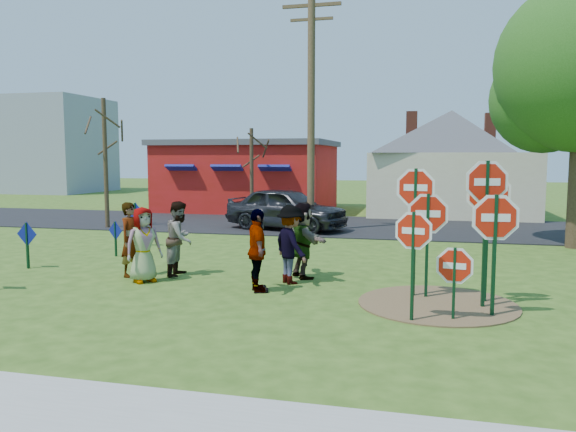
# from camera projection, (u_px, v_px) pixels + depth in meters

# --- Properties ---
(ground) EXTENTS (120.00, 120.00, 0.00)m
(ground) POSITION_uv_depth(u_px,v_px,m) (242.00, 282.00, 13.42)
(ground) COLOR #324F16
(ground) RESTS_ON ground
(sidewalk) EXTENTS (22.00, 1.80, 0.08)m
(sidewalk) POSITION_uv_depth(u_px,v_px,m) (46.00, 414.00, 6.46)
(sidewalk) COLOR #9E9E99
(sidewalk) RESTS_ON ground
(road) EXTENTS (120.00, 7.50, 0.04)m
(road) POSITION_uv_depth(u_px,v_px,m) (325.00, 225.00, 24.53)
(road) COLOR black
(road) RESTS_ON ground
(dirt_patch) EXTENTS (3.20, 3.20, 0.03)m
(dirt_patch) POSITION_uv_depth(u_px,v_px,m) (437.00, 304.00, 11.40)
(dirt_patch) COLOR brown
(dirt_patch) RESTS_ON ground
(red_building) EXTENTS (9.40, 7.69, 3.90)m
(red_building) POSITION_uv_depth(u_px,v_px,m) (249.00, 175.00, 31.89)
(red_building) COLOR #9F180F
(red_building) RESTS_ON ground
(cream_house) EXTENTS (9.40, 9.40, 6.50)m
(cream_house) POSITION_uv_depth(u_px,v_px,m) (451.00, 158.00, 29.22)
(cream_house) COLOR beige
(cream_house) RESTS_ON ground
(distant_building) EXTENTS (10.00, 8.00, 8.00)m
(distant_building) POSITION_uv_depth(u_px,v_px,m) (43.00, 145.00, 48.55)
(distant_building) COLOR #8C939E
(distant_building) RESTS_ON ground
(stop_sign_a) EXTENTS (0.91, 0.26, 2.14)m
(stop_sign_a) POSITION_uv_depth(u_px,v_px,m) (413.00, 241.00, 10.08)
(stop_sign_a) COLOR #0E331B
(stop_sign_a) RESTS_ON ground
(stop_sign_b) EXTENTS (1.11, 0.15, 2.90)m
(stop_sign_b) POSITION_uv_depth(u_px,v_px,m) (415.00, 199.00, 11.85)
(stop_sign_b) COLOR #0E331B
(stop_sign_b) RESTS_ON ground
(stop_sign_c) EXTENTS (1.19, 0.14, 2.85)m
(stop_sign_c) POSITION_uv_depth(u_px,v_px,m) (488.00, 207.00, 11.38)
(stop_sign_c) COLOR #0E331B
(stop_sign_c) RESTS_ON ground
(stop_sign_d) EXTENTS (1.12, 0.24, 3.07)m
(stop_sign_d) POSITION_uv_depth(u_px,v_px,m) (486.00, 196.00, 10.93)
(stop_sign_d) COLOR #0E331B
(stop_sign_d) RESTS_ON ground
(stop_sign_e) EXTENTS (0.91, 0.16, 1.48)m
(stop_sign_e) POSITION_uv_depth(u_px,v_px,m) (455.00, 270.00, 10.23)
(stop_sign_e) COLOR #0E331B
(stop_sign_e) RESTS_ON ground
(stop_sign_f) EXTENTS (1.17, 0.13, 2.46)m
(stop_sign_f) POSITION_uv_depth(u_px,v_px,m) (495.00, 226.00, 10.39)
(stop_sign_f) COLOR #0E331B
(stop_sign_f) RESTS_ON ground
(stop_sign_g) EXTENTS (1.16, 0.08, 2.39)m
(stop_sign_g) POSITION_uv_depth(u_px,v_px,m) (428.00, 222.00, 11.79)
(stop_sign_g) COLOR #0E331B
(stop_sign_g) RESTS_ON ground
(blue_diamond_b) EXTENTS (0.65, 0.08, 1.26)m
(blue_diamond_b) POSITION_uv_depth(u_px,v_px,m) (27.00, 240.00, 15.03)
(blue_diamond_b) COLOR #0E331B
(blue_diamond_b) RESTS_ON ground
(blue_diamond_c) EXTENTS (0.55, 0.21, 1.07)m
(blue_diamond_c) POSITION_uv_depth(u_px,v_px,m) (116.00, 235.00, 16.89)
(blue_diamond_c) COLOR #0E331B
(blue_diamond_c) RESTS_ON ground
(blue_diamond_d) EXTENTS (0.67, 0.13, 1.48)m
(blue_diamond_d) POSITION_uv_depth(u_px,v_px,m) (136.00, 219.00, 18.75)
(blue_diamond_d) COLOR #0E331B
(blue_diamond_d) RESTS_ON ground
(person_a) EXTENTS (1.01, 1.04, 1.81)m
(person_a) POSITION_uv_depth(u_px,v_px,m) (143.00, 245.00, 13.39)
(person_a) COLOR #3D4D87
(person_a) RESTS_ON ground
(person_b) EXTENTS (0.55, 0.75, 1.87)m
(person_b) POSITION_uv_depth(u_px,v_px,m) (131.00, 239.00, 14.04)
(person_b) COLOR #297061
(person_b) RESTS_ON ground
(person_c) EXTENTS (0.76, 0.95, 1.88)m
(person_c) POSITION_uv_depth(u_px,v_px,m) (180.00, 238.00, 14.17)
(person_c) COLOR brown
(person_c) RESTS_ON ground
(person_d) EXTENTS (1.31, 1.35, 1.86)m
(person_d) POSITION_uv_depth(u_px,v_px,m) (291.00, 245.00, 13.24)
(person_d) COLOR #38393E
(person_d) RESTS_ON ground
(person_e) EXTENTS (0.88, 1.18, 1.86)m
(person_e) POSITION_uv_depth(u_px,v_px,m) (257.00, 251.00, 12.39)
(person_e) COLOR #4B2D5B
(person_e) RESTS_ON ground
(person_f) EXTENTS (1.45, 1.74, 1.88)m
(person_f) POSITION_uv_depth(u_px,v_px,m) (303.00, 240.00, 13.88)
(person_f) COLOR #1A542F
(person_f) RESTS_ON ground
(suv) EXTENTS (5.42, 3.36, 1.72)m
(suv) POSITION_uv_depth(u_px,v_px,m) (286.00, 208.00, 22.91)
(suv) COLOR #2F2F34
(suv) RESTS_ON road
(utility_pole) EXTENTS (2.31, 0.29, 9.45)m
(utility_pole) POSITION_uv_depth(u_px,v_px,m) (311.00, 106.00, 22.04)
(utility_pole) COLOR #4C3823
(utility_pole) RESTS_ON ground
(bare_tree_west) EXTENTS (1.80, 1.80, 5.42)m
(bare_tree_west) POSITION_uv_depth(u_px,v_px,m) (105.00, 145.00, 23.32)
(bare_tree_west) COLOR #382819
(bare_tree_west) RESTS_ON ground
(bare_tree_east) EXTENTS (1.80, 1.80, 4.35)m
(bare_tree_east) POSITION_uv_depth(u_px,v_px,m) (252.00, 161.00, 26.64)
(bare_tree_east) COLOR #382819
(bare_tree_east) RESTS_ON ground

